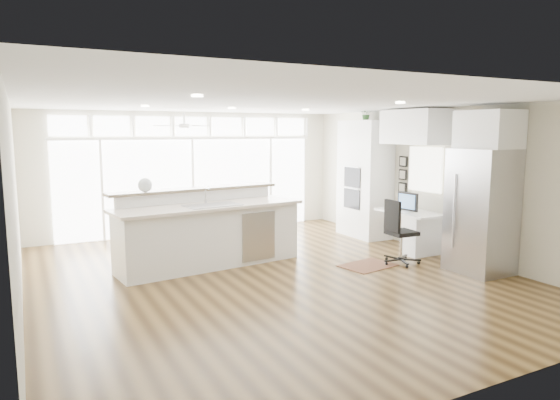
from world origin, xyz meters
TOP-DOWN VIEW (x-y plane):
  - floor at (0.00, 0.00)m, footprint 7.00×8.00m
  - ceiling at (0.00, 0.00)m, footprint 7.00×8.00m
  - wall_back at (0.00, 4.00)m, footprint 7.00×0.04m
  - wall_front at (0.00, -4.00)m, footprint 7.00×0.04m
  - wall_left at (-3.50, 0.00)m, footprint 0.04×8.00m
  - wall_right at (3.50, 0.00)m, footprint 0.04×8.00m
  - glass_wall at (0.00, 3.94)m, footprint 5.80×0.06m
  - transom_row at (0.00, 3.94)m, footprint 5.90×0.06m
  - desk_window at (3.46, 0.30)m, footprint 0.04×0.85m
  - ceiling_fan at (-0.50, 2.80)m, footprint 1.16×1.16m
  - recessed_lights at (0.00, 0.20)m, footprint 3.40×3.00m
  - oven_cabinet at (3.17, 1.80)m, footprint 0.64×1.20m
  - desk_nook at (3.13, 0.30)m, footprint 0.72×1.30m
  - upper_cabinets at (3.17, 0.30)m, footprint 0.64×1.30m
  - refrigerator at (3.11, -1.35)m, footprint 0.76×0.90m
  - fridge_cabinet at (3.17, -1.35)m, footprint 0.64×0.90m
  - framed_photos at (3.46, 0.92)m, footprint 0.06×0.22m
  - kitchen_island at (-0.64, 1.05)m, footprint 3.36×1.59m
  - rug at (1.73, -0.23)m, footprint 1.00×0.80m
  - office_chair at (2.33, -0.37)m, footprint 0.61×0.56m
  - fishbowl at (-1.63, 1.33)m, footprint 0.25×0.25m
  - monitor at (3.05, 0.30)m, footprint 0.13×0.47m
  - keyboard at (2.88, 0.30)m, footprint 0.16×0.30m
  - potted_plant at (3.17, 1.80)m, footprint 0.29×0.31m

SIDE VIEW (x-z plane):
  - floor at x=0.00m, z-range -0.02..0.00m
  - rug at x=1.73m, z-range 0.00..0.01m
  - desk_nook at x=3.13m, z-range 0.00..0.76m
  - office_chair at x=2.33m, z-range 0.00..1.11m
  - kitchen_island at x=-0.64m, z-range 0.00..1.29m
  - keyboard at x=2.88m, z-range 0.76..0.77m
  - monitor at x=3.05m, z-range 0.76..1.15m
  - refrigerator at x=3.11m, z-range 0.00..2.00m
  - glass_wall at x=0.00m, z-range 0.01..2.09m
  - oven_cabinet at x=3.17m, z-range 0.00..2.50m
  - wall_back at x=0.00m, z-range 0.00..2.70m
  - wall_front at x=0.00m, z-range 0.00..2.70m
  - wall_left at x=-3.50m, z-range 0.00..2.70m
  - wall_right at x=3.50m, z-range 0.00..2.70m
  - framed_photos at x=3.46m, z-range 1.00..1.80m
  - fishbowl at x=-1.63m, z-range 1.29..1.52m
  - desk_window at x=3.46m, z-range 1.12..1.98m
  - fridge_cabinet at x=3.17m, z-range 2.00..2.60m
  - upper_cabinets at x=3.17m, z-range 2.03..2.67m
  - transom_row at x=0.00m, z-range 2.18..2.58m
  - ceiling_fan at x=-0.50m, z-range 2.32..2.64m
  - potted_plant at x=3.17m, z-range 2.50..2.72m
  - recessed_lights at x=0.00m, z-range 2.67..2.69m
  - ceiling at x=0.00m, z-range 2.69..2.71m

